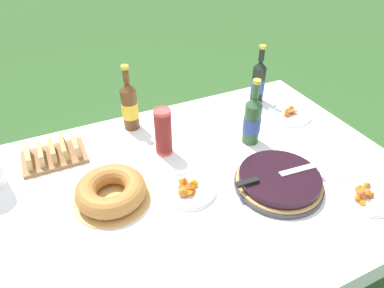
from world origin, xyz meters
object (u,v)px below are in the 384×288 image
(cup_stack, at_px, (163,132))
(cider_bottle_green, at_px, (252,120))
(bread_board, at_px, (54,154))
(snack_plate_near, at_px, (289,114))
(snack_plate_left, at_px, (364,194))
(berry_tart, at_px, (279,181))
(juice_bottle_red, at_px, (258,81))
(bundt_cake, at_px, (111,191))
(snack_plate_right, at_px, (189,189))
(cider_bottle_amber, at_px, (130,106))
(serving_knife, at_px, (274,176))

(cup_stack, relative_size, cider_bottle_green, 0.70)
(cup_stack, relative_size, bread_board, 0.83)
(snack_plate_near, xyz_separation_m, snack_plate_left, (-0.11, -0.58, 0.00))
(berry_tart, relative_size, juice_bottle_red, 1.10)
(berry_tart, distance_m, juice_bottle_red, 0.68)
(snack_plate_near, bearing_deg, bread_board, 172.34)
(cup_stack, relative_size, juice_bottle_red, 0.69)
(cup_stack, bearing_deg, bundt_cake, -146.68)
(juice_bottle_red, bearing_deg, bread_board, -177.08)
(juice_bottle_red, height_order, snack_plate_right, juice_bottle_red)
(snack_plate_right, distance_m, bread_board, 0.61)
(cup_stack, xyz_separation_m, snack_plate_right, (-0.01, -0.27, -0.09))
(cider_bottle_green, relative_size, cider_bottle_amber, 0.96)
(snack_plate_right, bearing_deg, bread_board, 135.53)
(bundt_cake, bearing_deg, cup_stack, 33.32)
(snack_plate_near, bearing_deg, cider_bottle_amber, 162.15)
(cup_stack, bearing_deg, snack_plate_near, 0.47)
(cider_bottle_amber, height_order, bread_board, cider_bottle_amber)
(cider_bottle_amber, bearing_deg, bread_board, -166.22)
(serving_knife, relative_size, snack_plate_left, 1.73)
(cider_bottle_amber, xyz_separation_m, juice_bottle_red, (0.69, -0.04, -0.00))
(berry_tart, height_order, serving_knife, serving_knife)
(snack_plate_near, height_order, bread_board, bread_board)
(bundt_cake, height_order, bread_board, bundt_cake)
(berry_tart, distance_m, snack_plate_left, 0.32)
(serving_knife, distance_m, bread_board, 0.92)
(serving_knife, bearing_deg, cup_stack, 131.91)
(snack_plate_right, bearing_deg, cider_bottle_green, 24.85)
(snack_plate_left, bearing_deg, bundt_cake, 155.57)
(berry_tart, xyz_separation_m, cider_bottle_green, (0.06, 0.30, 0.09))
(serving_knife, bearing_deg, cider_bottle_amber, 124.60)
(serving_knife, height_order, bread_board, bread_board)
(juice_bottle_red, relative_size, snack_plate_right, 1.52)
(cider_bottle_green, xyz_separation_m, snack_plate_near, (0.30, 0.10, -0.10))
(cup_stack, relative_size, cider_bottle_amber, 0.67)
(berry_tart, relative_size, snack_plate_right, 1.67)
(snack_plate_near, relative_size, snack_plate_left, 1.00)
(cider_bottle_green, distance_m, snack_plate_right, 0.44)
(serving_knife, bearing_deg, juice_bottle_red, 66.25)
(snack_plate_left, xyz_separation_m, bread_board, (-1.02, 0.73, 0.01))
(snack_plate_right, bearing_deg, snack_plate_near, 21.90)
(bundt_cake, xyz_separation_m, bread_board, (-0.16, 0.34, -0.02))
(cider_bottle_amber, distance_m, snack_plate_left, 1.05)
(snack_plate_right, xyz_separation_m, bread_board, (-0.44, 0.43, 0.01))
(bundt_cake, height_order, snack_plate_left, bundt_cake)
(cup_stack, bearing_deg, snack_plate_left, -44.84)
(snack_plate_near, distance_m, snack_plate_right, 0.74)
(berry_tart, bearing_deg, snack_plate_left, -35.62)
(cider_bottle_green, relative_size, juice_bottle_red, 0.99)
(berry_tart, relative_size, snack_plate_left, 1.57)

